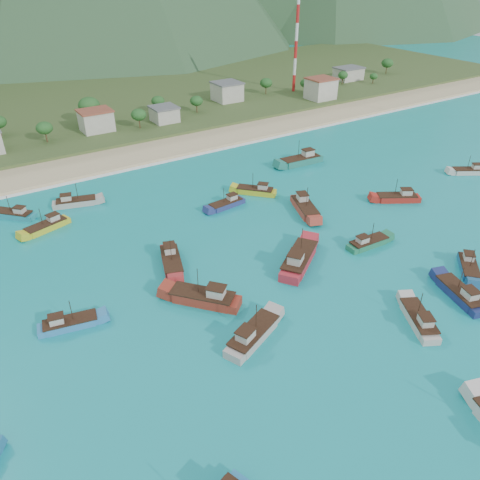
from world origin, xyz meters
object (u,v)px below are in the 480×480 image
boat_14 (253,335)px  boat_18 (47,227)px  boat_0 (14,215)px  boat_5 (256,191)px  boat_12 (301,161)px  boat_19 (368,243)px  boat_7 (468,268)px  boat_21 (75,203)px  boat_28 (305,208)px  boat_23 (419,320)px  boat_27 (172,262)px  boat_10 (204,298)px  radio_tower (296,41)px  boat_30 (460,295)px  boat_9 (469,172)px  boat_16 (69,324)px  boat_3 (299,260)px  boat_15 (226,205)px  boat_24 (397,198)px

boat_14 → boat_18: size_ratio=1.14×
boat_0 → boat_5: (51.53, -18.72, 0.03)m
boat_12 → boat_19: boat_12 is taller
boat_7 → boat_12: 57.16m
boat_21 → boat_28: bearing=69.9°
boat_23 → boat_27: bearing=153.7°
boat_12 → boat_10: bearing=130.5°
radio_tower → boat_30: radio_tower is taller
boat_18 → boat_21: 11.54m
boat_14 → boat_21: boat_14 is taller
boat_9 → boat_18: (-101.27, 29.77, 0.04)m
boat_7 → boat_16: bearing=26.9°
boat_28 → radio_tower: bearing=-106.2°
boat_3 → boat_28: size_ratio=1.09×
boat_0 → boat_15: 46.86m
boat_18 → boat_23: size_ratio=1.00×
boat_15 → boat_28: (13.70, -11.42, 0.26)m
boat_18 → boat_27: 30.95m
boat_15 → boat_30: bearing=-168.7°
boat_10 → boat_9: bearing=-34.3°
boat_3 → boat_5: 31.37m
boat_5 → boat_12: (21.23, 8.98, 0.31)m
boat_24 → boat_30: (-19.77, -30.84, 0.02)m
boat_7 → boat_27: 54.54m
boat_5 → boat_28: (4.14, -13.53, 0.19)m
boat_3 → boat_24: size_ratio=1.26×
boat_10 → boat_28: bearing=-15.6°
boat_18 → boat_0: bearing=9.2°
boat_5 → boat_12: bearing=-20.0°
boat_19 → boat_23: boat_23 is taller
boat_9 → boat_18: boat_18 is taller
boat_12 → boat_28: size_ratio=1.07×
boat_10 → boat_14: (1.90, -11.65, -0.11)m
boat_5 → radio_tower: bearing=3.5°
boat_19 → boat_30: size_ratio=0.86×
boat_19 → boat_0: bearing=-128.8°
boat_0 → boat_18: bearing=-106.6°
boat_0 → boat_16: bearing=-133.2°
boat_23 → boat_30: (11.06, 0.51, 0.06)m
boat_3 → boat_12: bearing=105.6°
boat_9 → boat_21: bearing=99.1°
boat_15 → boat_16: size_ratio=0.98×
boat_5 → boat_12: boat_12 is taller
boat_7 → boat_9: boat_9 is taller
boat_18 → boat_19: (52.03, -41.22, -0.05)m
boat_16 → boat_28: (55.34, 10.33, 0.25)m
boat_14 → boat_27: 24.59m
boat_7 → boat_14: (-43.31, 6.30, 0.20)m
boat_9 → boat_10: bearing=127.6°
boat_7 → boat_23: (-19.46, -4.75, 0.08)m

